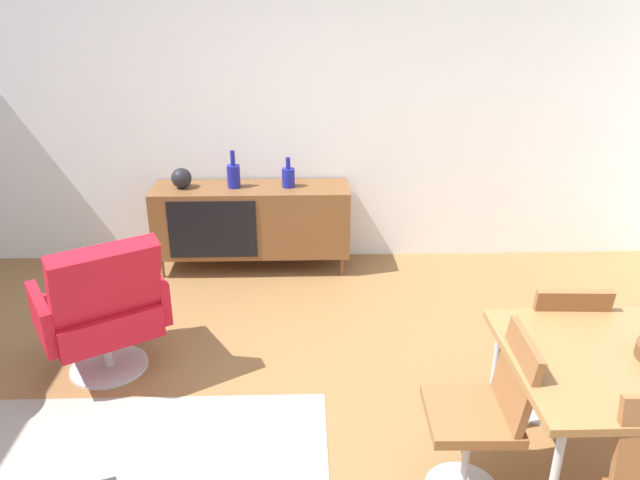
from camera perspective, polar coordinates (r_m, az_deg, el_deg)
name	(u,v)px	position (r m, az deg, el deg)	size (l,w,h in m)	color
ground_plane	(292,459)	(3.33, -2.64, -19.72)	(8.32, 8.32, 0.00)	olive
wall_back	(293,96)	(5.12, -2.53, 13.29)	(6.80, 0.12, 2.80)	white
sideboard	(252,219)	(5.10, -6.38, 1.92)	(1.60, 0.45, 0.72)	brown
vase_cobalt	(288,177)	(4.97, -2.98, 5.92)	(0.10, 0.10, 0.25)	navy
vase_sculptural_dark	(181,178)	(5.06, -12.81, 5.66)	(0.16, 0.16, 0.16)	black
vase_ceramic_small	(234,175)	(4.99, -8.07, 6.03)	(0.10, 0.10, 0.31)	navy
dining_chair_near_window	(485,411)	(2.95, 15.14, -15.20)	(0.43, 0.41, 0.86)	brown
dining_chair_back_left	(555,342)	(3.56, 21.07, -8.89)	(0.42, 0.44, 0.86)	brown
lounge_chair_red	(102,307)	(3.89, -19.65, -5.92)	(0.89, 0.88, 0.95)	red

